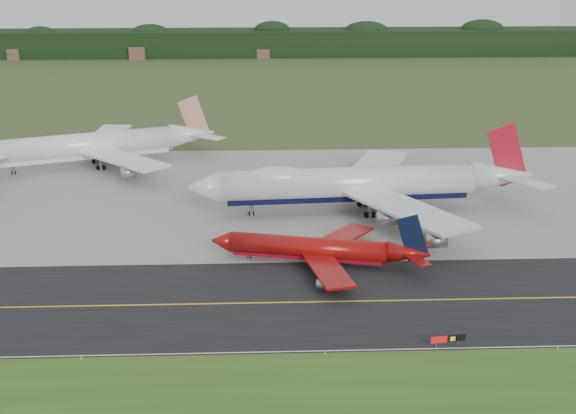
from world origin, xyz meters
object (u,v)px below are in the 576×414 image
at_px(jet_red_737, 320,249).
at_px(jet_star_tail, 96,146).
at_px(jet_ba_747, 360,184).
at_px(taxiway_sign, 448,339).

height_order(jet_red_737, jet_star_tail, jet_star_tail).
bearing_deg(jet_ba_747, jet_star_tail, 148.14).
bearing_deg(jet_star_tail, jet_red_737, -52.55).
height_order(jet_ba_747, jet_star_tail, jet_ba_747).
distance_m(jet_ba_747, taxiway_sign, 57.89).
xyz_separation_m(jet_red_737, jet_star_tail, (-49.58, 64.74, 2.49)).
height_order(jet_ba_747, jet_red_737, jet_ba_747).
relative_size(jet_ba_747, jet_red_737, 1.91).
height_order(jet_star_tail, taxiway_sign, jet_star_tail).
relative_size(jet_ba_747, jet_star_tail, 1.22).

